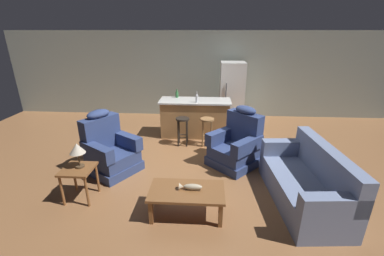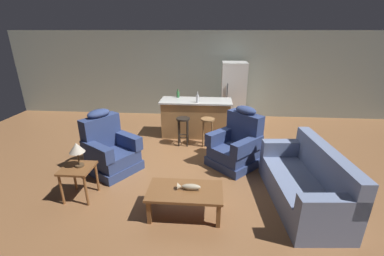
% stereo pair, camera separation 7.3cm
% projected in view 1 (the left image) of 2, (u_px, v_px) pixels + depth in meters
% --- Properties ---
extents(ground_plane, '(12.00, 12.00, 0.00)m').
position_uv_depth(ground_plane, '(192.00, 159.00, 5.55)').
color(ground_plane, brown).
extents(back_wall, '(12.00, 0.05, 2.60)m').
position_uv_depth(back_wall, '(198.00, 75.00, 8.00)').
color(back_wall, '#939E93').
rests_on(back_wall, ground_plane).
extents(coffee_table, '(1.10, 0.60, 0.42)m').
position_uv_depth(coffee_table, '(187.00, 193.00, 3.76)').
color(coffee_table, brown).
rests_on(coffee_table, ground_plane).
extents(fish_figurine, '(0.34, 0.10, 0.10)m').
position_uv_depth(fish_figurine, '(191.00, 187.00, 3.74)').
color(fish_figurine, '#4C3823').
rests_on(fish_figurine, coffee_table).
extents(couch, '(0.99, 1.96, 0.94)m').
position_uv_depth(couch, '(306.00, 183.00, 4.06)').
color(couch, '#707FA3').
rests_on(couch, ground_plane).
extents(recliner_near_lamp, '(1.16, 1.16, 1.20)m').
position_uv_depth(recliner_near_lamp, '(110.00, 150.00, 4.97)').
color(recliner_near_lamp, navy).
rests_on(recliner_near_lamp, ground_plane).
extents(recliner_near_island, '(1.19, 1.19, 1.20)m').
position_uv_depth(recliner_near_island, '(237.00, 145.00, 5.20)').
color(recliner_near_island, navy).
rests_on(recliner_near_island, ground_plane).
extents(end_table, '(0.48, 0.48, 0.56)m').
position_uv_depth(end_table, '(79.00, 174.00, 4.09)').
color(end_table, brown).
rests_on(end_table, ground_plane).
extents(table_lamp, '(0.24, 0.24, 0.41)m').
position_uv_depth(table_lamp, '(77.00, 150.00, 3.98)').
color(table_lamp, '#4C3823').
rests_on(table_lamp, end_table).
extents(kitchen_island, '(1.80, 0.70, 0.95)m').
position_uv_depth(kitchen_island, '(195.00, 118.00, 6.63)').
color(kitchen_island, '#9E7042').
rests_on(kitchen_island, ground_plane).
extents(bar_stool_left, '(0.32, 0.32, 0.68)m').
position_uv_depth(bar_stool_left, '(183.00, 126.00, 6.07)').
color(bar_stool_left, black).
rests_on(bar_stool_left, ground_plane).
extents(bar_stool_right, '(0.32, 0.32, 0.68)m').
position_uv_depth(bar_stool_right, '(207.00, 127.00, 6.03)').
color(bar_stool_right, olive).
rests_on(bar_stool_right, ground_plane).
extents(refrigerator, '(0.70, 0.69, 1.76)m').
position_uv_depth(refrigerator, '(232.00, 93.00, 7.55)').
color(refrigerator, white).
rests_on(refrigerator, ground_plane).
extents(bottle_tall_green, '(0.08, 0.08, 0.22)m').
position_uv_depth(bottle_tall_green, '(177.00, 94.00, 6.70)').
color(bottle_tall_green, '#2D6B38').
rests_on(bottle_tall_green, kitchen_island).
extents(bottle_short_amber, '(0.07, 0.07, 0.26)m').
position_uv_depth(bottle_short_amber, '(197.00, 98.00, 6.23)').
color(bottle_short_amber, silver).
rests_on(bottle_short_amber, kitchen_island).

